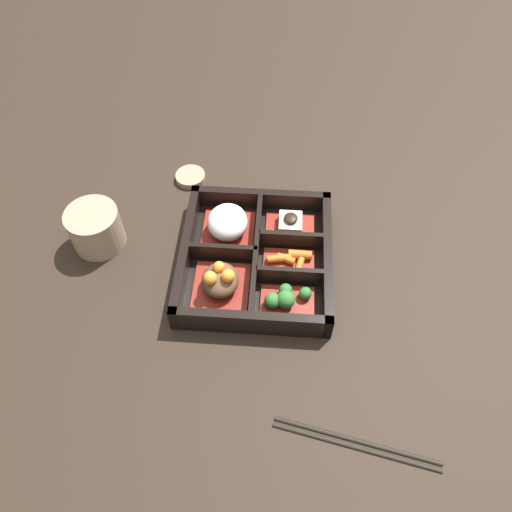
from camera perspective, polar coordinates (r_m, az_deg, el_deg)
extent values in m
plane|color=black|center=(0.85, 0.00, -0.99)|extent=(3.00, 3.00, 0.00)
cube|color=black|center=(0.84, 0.00, -0.80)|extent=(0.26, 0.25, 0.01)
cube|color=black|center=(0.83, 8.06, -0.48)|extent=(0.26, 0.01, 0.05)
cube|color=black|center=(0.84, -7.97, 0.39)|extent=(0.26, 0.01, 0.05)
cube|color=black|center=(0.76, -0.64, -7.63)|extent=(0.01, 0.25, 0.05)
cube|color=black|center=(0.90, 0.53, 6.33)|extent=(0.01, 0.25, 0.05)
cube|color=black|center=(0.83, 0.16, -0.05)|extent=(0.23, 0.01, 0.05)
cube|color=black|center=(0.80, 3.80, -2.48)|extent=(0.01, 0.11, 0.05)
cube|color=black|center=(0.85, 3.94, 1.61)|extent=(0.01, 0.11, 0.05)
cube|color=black|center=(0.83, -3.70, 0.16)|extent=(0.01, 0.11, 0.05)
cube|color=maroon|center=(0.81, -4.01, -3.62)|extent=(0.10, 0.09, 0.01)
ellipsoid|color=brown|center=(0.79, -4.10, -2.78)|extent=(0.07, 0.06, 0.04)
sphere|color=orange|center=(0.78, -4.25, -1.26)|extent=(0.02, 0.02, 0.02)
sphere|color=orange|center=(0.77, -3.21, -2.29)|extent=(0.02, 0.02, 0.02)
sphere|color=orange|center=(0.77, -5.26, -2.52)|extent=(0.02, 0.02, 0.02)
cube|color=maroon|center=(0.87, -3.19, 2.76)|extent=(0.10, 0.09, 0.01)
ellipsoid|color=silver|center=(0.85, -3.28, 3.88)|extent=(0.08, 0.07, 0.05)
cube|color=maroon|center=(0.79, 3.60, -5.24)|extent=(0.06, 0.09, 0.01)
sphere|color=#2D6B2D|center=(0.78, 3.40, -4.99)|extent=(0.03, 0.03, 0.03)
sphere|color=#2D6B2D|center=(0.79, 3.40, -3.92)|extent=(0.02, 0.02, 0.02)
sphere|color=#2D6B2D|center=(0.78, 3.40, -5.14)|extent=(0.03, 0.03, 0.03)
sphere|color=#2D6B2D|center=(0.79, 5.66, -4.27)|extent=(0.02, 0.02, 0.02)
sphere|color=#2D6B2D|center=(0.78, 1.88, -5.12)|extent=(0.03, 0.03, 0.03)
cube|color=maroon|center=(0.83, 3.76, -0.84)|extent=(0.05, 0.09, 0.01)
cylinder|color=#D1661E|center=(0.83, 3.47, -0.29)|extent=(0.02, 0.03, 0.01)
cylinder|color=#D1661E|center=(0.82, 4.97, -1.18)|extent=(0.04, 0.02, 0.01)
cylinder|color=#D1661E|center=(0.83, 5.05, 0.15)|extent=(0.02, 0.04, 0.02)
cylinder|color=#D1661E|center=(0.83, 2.68, -0.01)|extent=(0.02, 0.04, 0.01)
cube|color=maroon|center=(0.88, 3.90, 3.25)|extent=(0.06, 0.09, 0.01)
cube|color=beige|center=(0.87, 3.95, 3.75)|extent=(0.04, 0.04, 0.02)
ellipsoid|color=black|center=(0.86, 4.00, 4.33)|extent=(0.03, 0.02, 0.01)
cylinder|color=gray|center=(0.89, -17.85, 3.02)|extent=(0.09, 0.09, 0.07)
cylinder|color=#597A38|center=(0.87, -18.39, 4.38)|extent=(0.07, 0.07, 0.01)
cylinder|color=black|center=(0.73, 11.34, -20.60)|extent=(0.05, 0.23, 0.01)
cylinder|color=black|center=(0.73, 11.46, -19.93)|extent=(0.05, 0.23, 0.01)
cylinder|color=gray|center=(0.98, -7.50, 8.95)|extent=(0.06, 0.06, 0.01)
cylinder|color=black|center=(0.98, -7.53, 9.12)|extent=(0.04, 0.04, 0.00)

